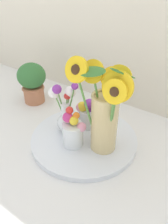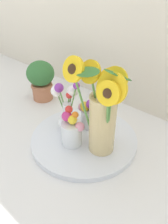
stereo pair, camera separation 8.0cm
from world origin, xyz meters
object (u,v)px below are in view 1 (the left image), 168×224
at_px(vase_bulb_right, 65,111).
at_px(vase_small_center, 73,131).
at_px(serving_tray, 84,139).
at_px(potted_plant, 32,81).
at_px(vase_small_back, 88,114).
at_px(mason_jar_sunflowers, 105,113).

bearing_deg(vase_bulb_right, vase_small_center, -33.86).
bearing_deg(vase_small_center, serving_tray, 81.02).
relative_size(vase_bulb_right, potted_plant, 1.03).
xyz_separation_m(vase_small_back, potted_plant, (-0.36, 0.04, 0.03)).
xyz_separation_m(vase_small_center, vase_bulb_right, (-0.08, 0.05, 0.03)).
bearing_deg(serving_tray, mason_jar_sunflowers, -10.95).
bearing_deg(vase_small_center, mason_jar_sunflowers, 20.74).
xyz_separation_m(vase_bulb_right, vase_small_back, (0.06, 0.07, -0.03)).
distance_m(serving_tray, vase_small_center, 0.09).
relative_size(serving_tray, mason_jar_sunflowers, 1.16).
distance_m(vase_small_back, potted_plant, 0.36).
bearing_deg(vase_small_back, potted_plant, 172.99).
bearing_deg(serving_tray, vase_small_back, 111.73).
xyz_separation_m(vase_small_center, potted_plant, (-0.38, 0.17, 0.03)).
xyz_separation_m(vase_bulb_right, potted_plant, (-0.30, 0.12, 0.00)).
height_order(serving_tray, vase_small_center, vase_small_center).
height_order(vase_small_center, vase_bulb_right, vase_bulb_right).
bearing_deg(potted_plant, vase_small_center, -24.16).
bearing_deg(potted_plant, vase_small_back, -7.01).
distance_m(mason_jar_sunflowers, vase_small_center, 0.15).
relative_size(serving_tray, vase_bulb_right, 1.97).
xyz_separation_m(serving_tray, vase_bulb_right, (-0.09, -0.00, 0.10)).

